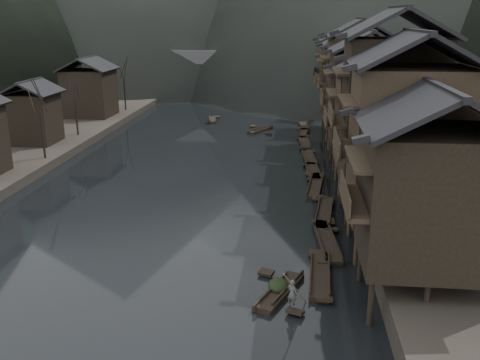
# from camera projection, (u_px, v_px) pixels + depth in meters

# --- Properties ---
(water) EXTENTS (300.00, 300.00, 0.00)m
(water) POSITION_uv_depth(u_px,v_px,m) (153.00, 235.00, 39.08)
(water) COLOR black
(water) RESTS_ON ground
(right_bank) EXTENTS (40.00, 200.00, 1.80)m
(right_bank) POSITION_uv_depth(u_px,v_px,m) (476.00, 126.00, 73.44)
(right_bank) COLOR #2D2823
(right_bank) RESTS_ON ground
(stilt_houses) EXTENTS (9.00, 67.60, 16.24)m
(stilt_houses) POSITION_uv_depth(u_px,v_px,m) (369.00, 84.00, 53.15)
(stilt_houses) COLOR black
(stilt_houses) RESTS_ON ground
(left_houses) EXTENTS (8.10, 53.20, 8.73)m
(left_houses) POSITION_uv_depth(u_px,v_px,m) (15.00, 109.00, 58.54)
(left_houses) COLOR black
(left_houses) RESTS_ON left_bank
(bare_trees) EXTENTS (3.97, 60.21, 7.93)m
(bare_trees) POSITION_uv_depth(u_px,v_px,m) (16.00, 109.00, 51.91)
(bare_trees) COLOR black
(bare_trees) RESTS_ON left_bank
(moored_sampans) EXTENTS (3.17, 66.58, 0.47)m
(moored_sampans) POSITION_uv_depth(u_px,v_px,m) (310.00, 156.00, 60.22)
(moored_sampans) COLOR black
(moored_sampans) RESTS_ON water
(midriver_boats) EXTENTS (12.14, 35.25, 0.45)m
(midriver_boats) POSITION_uv_depth(u_px,v_px,m) (256.00, 112.00, 87.91)
(midriver_boats) COLOR black
(midriver_boats) RESTS_ON water
(stone_bridge) EXTENTS (40.00, 6.00, 9.00)m
(stone_bridge) POSITION_uv_depth(u_px,v_px,m) (245.00, 70.00, 106.04)
(stone_bridge) COLOR #4C4C4F
(stone_bridge) RESTS_ON ground
(hero_sampan) EXTENTS (2.87, 5.30, 0.44)m
(hero_sampan) POSITION_uv_depth(u_px,v_px,m) (280.00, 291.00, 30.76)
(hero_sampan) COLOR black
(hero_sampan) RESTS_ON water
(cargo_heap) EXTENTS (1.18, 1.54, 0.71)m
(cargo_heap) POSITION_uv_depth(u_px,v_px,m) (278.00, 280.00, 30.81)
(cargo_heap) COLOR black
(cargo_heap) RESTS_ON hero_sampan
(boatman) EXTENTS (0.73, 0.67, 1.66)m
(boatman) POSITION_uv_depth(u_px,v_px,m) (292.00, 290.00, 28.72)
(boatman) COLOR #4F5052
(boatman) RESTS_ON hero_sampan
(bamboo_pole) EXTENTS (1.44, 2.36, 2.98)m
(bamboo_pole) POSITION_uv_depth(u_px,v_px,m) (297.00, 250.00, 28.02)
(bamboo_pole) COLOR #8C7A51
(bamboo_pole) RESTS_ON boatman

